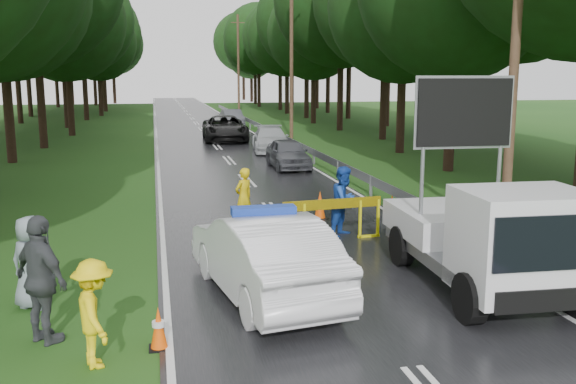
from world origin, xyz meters
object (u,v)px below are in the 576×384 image
object	(u,v)px
police_sedan	(264,256)
queue_car_first	(288,154)
civilian	(344,201)
queue_car_third	(225,128)
work_truck	(488,237)
officer	(244,197)
queue_car_second	(271,139)
queue_car_fourth	(232,118)
barrier	(333,209)

from	to	relation	value
police_sedan	queue_car_first	distance (m)	16.58
civilian	queue_car_third	world-z (taller)	civilian
work_truck	officer	distance (m)	7.36
civilian	queue_car_second	distance (m)	18.20
police_sedan	queue_car_fourth	bearing A→B (deg)	-105.64
queue_car_second	work_truck	bearing A→B (deg)	-83.98
civilian	queue_car_first	bearing A→B (deg)	40.66
queue_car_first	police_sedan	bearing A→B (deg)	-103.59
police_sedan	queue_car_third	world-z (taller)	police_sedan
police_sedan	work_truck	size ratio (longest dim) A/B	0.97
police_sedan	officer	size ratio (longest dim) A/B	3.10
civilian	queue_car_fourth	xyz separation A→B (m)	(1.35, 35.25, -0.23)
civilian	police_sedan	bearing A→B (deg)	-168.53
officer	queue_car_fourth	xyz separation A→B (m)	(3.73, 33.68, -0.13)
work_truck	queue_car_second	size ratio (longest dim) A/B	1.13
barrier	queue_car_fourth	distance (m)	35.78
queue_car_fourth	civilian	bearing A→B (deg)	-94.72
officer	queue_car_second	bearing A→B (deg)	-139.01
queue_car_third	queue_car_fourth	bearing A→B (deg)	82.81
work_truck	queue_car_fourth	distance (m)	40.00
officer	civilian	size ratio (longest dim) A/B	0.89
queue_car_first	queue_car_third	size ratio (longest dim) A/B	0.68
civilian	queue_car_third	xyz separation A→B (m)	(-0.43, 24.16, -0.12)
police_sedan	queue_car_fourth	distance (m)	39.61
police_sedan	civilian	xyz separation A→B (m)	(2.80, 4.14, 0.11)
barrier	civilian	size ratio (longest dim) A/B	1.43
civilian	queue_car_first	size ratio (longest dim) A/B	0.47
queue_car_fourth	work_truck	bearing A→B (deg)	-92.48
work_truck	queue_car_second	distance (m)	22.91
queue_car_first	queue_car_fourth	world-z (taller)	queue_car_fourth
barrier	queue_car_first	world-z (taller)	queue_car_first
civilian	queue_car_second	size ratio (longest dim) A/B	0.40
police_sedan	work_truck	distance (m)	4.23
officer	queue_car_third	distance (m)	22.68
barrier	officer	xyz separation A→B (m)	(-1.93, 2.05, -0.00)
work_truck	civilian	xyz separation A→B (m)	(-1.38, 4.75, -0.19)
police_sedan	queue_car_fourth	world-z (taller)	police_sedan
officer	queue_car_third	xyz separation A→B (m)	(1.95, 22.59, -0.02)
work_truck	queue_car_first	xyz separation A→B (m)	(-0.36, 16.75, -0.44)
queue_car_first	queue_car_third	xyz separation A→B (m)	(-1.45, 12.17, 0.13)
queue_car_second	civilian	bearing A→B (deg)	-88.31
queue_car_first	queue_car_fourth	bearing A→B (deg)	88.90
queue_car_first	officer	bearing A→B (deg)	-108.36
queue_car_second	queue_car_fourth	world-z (taller)	queue_car_fourth
work_truck	officer	xyz separation A→B (m)	(-3.76, 6.32, -0.29)
work_truck	queue_car_second	xyz separation A→B (m)	(-0.03, 22.90, -0.43)
barrier	queue_car_fourth	xyz separation A→B (m)	(1.80, 35.73, -0.14)
civilian	queue_car_fourth	world-z (taller)	civilian
queue_car_first	queue_car_second	bearing A→B (deg)	86.62
queue_car_first	queue_car_third	bearing A→B (deg)	96.53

